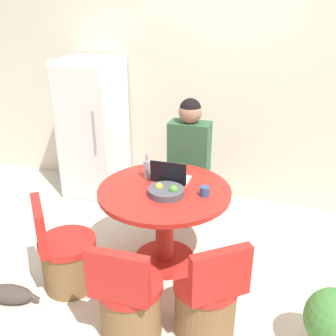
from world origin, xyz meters
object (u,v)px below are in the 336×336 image
chair_near_right_corner (207,301)px  fruit_bowl (166,191)px  refrigerator (93,129)px  person_seated (190,155)px  chair_near_left_corner (66,258)px  bottle (147,169)px  chair_near_camera (129,303)px  cat (8,294)px  laptop (170,177)px  potted_plant (334,324)px  dining_table (164,211)px

chair_near_right_corner → fruit_bowl: bearing=-88.5°
refrigerator → person_seated: 1.28m
chair_near_left_corner → bottle: size_ratio=3.49×
chair_near_camera → chair_near_left_corner: 0.76m
person_seated → bottle: bearing=69.7°
chair_near_left_corner → cat: (-0.35, -0.32, -0.19)m
chair_near_left_corner → refrigerator: bearing=-20.4°
laptop → potted_plant: laptop is taller
refrigerator → dining_table: (1.23, -1.09, -0.27)m
chair_near_left_corner → cat: chair_near_left_corner is taller
dining_table → potted_plant: bearing=-24.8°
chair_near_left_corner → chair_near_right_corner: (1.19, -0.13, 0.00)m
bottle → potted_plant: bottle is taller
chair_near_right_corner → bottle: size_ratio=3.49×
cat → chair_near_right_corner: bearing=177.4°
dining_table → bottle: (-0.21, 0.16, 0.30)m
chair_near_left_corner → fruit_bowl: (0.71, 0.45, 0.50)m
chair_near_right_corner → cat: (-1.54, -0.19, -0.19)m
laptop → fruit_bowl: laptop is taller
dining_table → person_seated: person_seated is taller
bottle → chair_near_camera: bearing=-76.9°
chair_near_left_corner → laptop: bearing=-83.3°
chair_near_camera → fruit_bowl: size_ratio=2.73×
chair_near_left_corner → person_seated: bearing=-66.6°
refrigerator → person_seated: bearing=-14.1°
person_seated → chair_near_right_corner: bearing=109.4°
cat → fruit_bowl: bearing=-153.6°
laptop → potted_plant: size_ratio=0.61×
chair_near_camera → chair_near_left_corner: same height
fruit_bowl → cat: bearing=-143.8°
chair_near_right_corner → person_seated: size_ratio=0.60×
chair_near_camera → refrigerator: bearing=-59.0°
fruit_bowl → cat: size_ratio=0.59×
person_seated → potted_plant: person_seated is taller
chair_near_right_corner → laptop: (-0.52, 0.82, 0.51)m
refrigerator → laptop: (1.23, -0.94, -0.02)m
chair_near_camera → fruit_bowl: 0.92m
chair_near_right_corner → potted_plant: chair_near_right_corner is taller
chair_near_camera → bottle: bearing=-78.5°
refrigerator → cat: size_ratio=3.22×
fruit_bowl → cat: fruit_bowl is taller
laptop → fruit_bowl: bearing=99.6°
chair_near_right_corner → person_seated: bearing=-108.8°
dining_table → bottle: 0.40m
chair_near_right_corner → cat: chair_near_right_corner is taller
chair_near_right_corner → refrigerator: bearing=-83.4°
fruit_bowl → chair_near_camera: bearing=-91.7°
chair_near_camera → person_seated: bearing=-91.4°
chair_near_camera → person_seated: person_seated is taller
bottle → potted_plant: 1.85m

